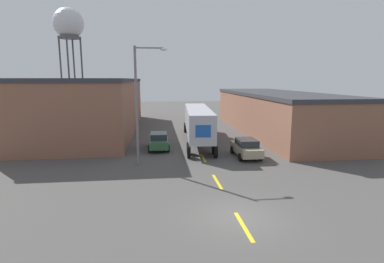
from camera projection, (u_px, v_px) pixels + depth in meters
name	position (u px, v px, depth m)	size (l,w,h in m)	color
ground_plane	(238.00, 217.00, 14.98)	(160.00, 160.00, 0.00)	#4C4947
road_centerline	(217.00, 181.00, 20.13)	(0.20, 15.41, 0.01)	yellow
warehouse_left	(91.00, 105.00, 39.53)	(11.70, 29.51, 6.88)	brown
warehouse_right	(275.00, 112.00, 38.49)	(8.68, 28.01, 5.18)	brown
semi_truck	(197.00, 120.00, 32.72)	(3.67, 15.84, 3.81)	silver
parked_car_left_far	(159.00, 141.00, 29.38)	(2.00, 4.36, 1.63)	#2D5B38
parked_car_right_mid	(246.00, 148.00, 26.38)	(2.00, 4.36, 1.63)	tan
water_tower	(69.00, 25.00, 50.11)	(5.00, 5.00, 18.56)	#47474C
street_lamp	(140.00, 98.00, 23.29)	(2.58, 0.32, 9.30)	slate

